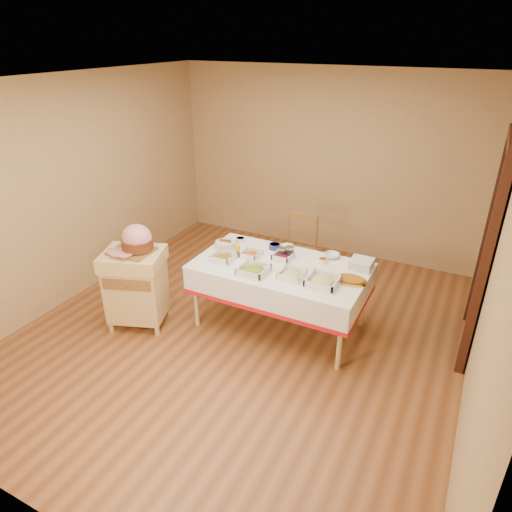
{
  "coord_description": "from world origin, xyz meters",
  "views": [
    {
      "loc": [
        2.02,
        -3.64,
        2.98
      ],
      "look_at": [
        0.06,
        0.2,
        0.86
      ],
      "focal_mm": 32.0,
      "sensor_mm": 36.0,
      "label": 1
    }
  ],
  "objects_px": {
    "dining_chair": "(299,251)",
    "plate_stack": "(361,264)",
    "butcher_cart": "(136,284)",
    "ham_on_board": "(136,241)",
    "preserve_jar_right": "(289,253)",
    "mustard_bottle": "(238,250)",
    "bread_basket": "(225,245)",
    "brass_platter": "(351,280)",
    "preserve_jar_left": "(282,253)",
    "dining_table": "(280,278)"
  },
  "relations": [
    {
      "from": "dining_chair",
      "to": "plate_stack",
      "type": "xyz_separation_m",
      "value": [
        0.95,
        -0.64,
        0.32
      ]
    },
    {
      "from": "butcher_cart",
      "to": "preserve_jar_right",
      "type": "relative_size",
      "value": 6.92
    },
    {
      "from": "butcher_cart",
      "to": "preserve_jar_right",
      "type": "bearing_deg",
      "value": 31.63
    },
    {
      "from": "butcher_cart",
      "to": "ham_on_board",
      "type": "relative_size",
      "value": 1.92
    },
    {
      "from": "brass_platter",
      "to": "mustard_bottle",
      "type": "bearing_deg",
      "value": 179.75
    },
    {
      "from": "dining_chair",
      "to": "plate_stack",
      "type": "relative_size",
      "value": 4.15
    },
    {
      "from": "dining_table",
      "to": "mustard_bottle",
      "type": "height_order",
      "value": "mustard_bottle"
    },
    {
      "from": "preserve_jar_left",
      "to": "preserve_jar_right",
      "type": "xyz_separation_m",
      "value": [
        0.07,
        0.04,
        0.01
      ]
    },
    {
      "from": "bread_basket",
      "to": "brass_platter",
      "type": "relative_size",
      "value": 0.74
    },
    {
      "from": "ham_on_board",
      "to": "mustard_bottle",
      "type": "distance_m",
      "value": 1.08
    },
    {
      "from": "dining_table",
      "to": "preserve_jar_left",
      "type": "xyz_separation_m",
      "value": [
        -0.06,
        0.18,
        0.21
      ]
    },
    {
      "from": "dining_table",
      "to": "plate_stack",
      "type": "height_order",
      "value": "plate_stack"
    },
    {
      "from": "dining_chair",
      "to": "preserve_jar_right",
      "type": "xyz_separation_m",
      "value": [
        0.18,
        -0.75,
        0.33
      ]
    },
    {
      "from": "ham_on_board",
      "to": "mustard_bottle",
      "type": "bearing_deg",
      "value": 36.29
    },
    {
      "from": "ham_on_board",
      "to": "brass_platter",
      "type": "xyz_separation_m",
      "value": [
        2.14,
        0.63,
        -0.24
      ]
    },
    {
      "from": "butcher_cart",
      "to": "bread_basket",
      "type": "bearing_deg",
      "value": 47.97
    },
    {
      "from": "plate_stack",
      "to": "dining_chair",
      "type": "bearing_deg",
      "value": 146.21
    },
    {
      "from": "mustard_bottle",
      "to": "plate_stack",
      "type": "distance_m",
      "value": 1.34
    },
    {
      "from": "preserve_jar_left",
      "to": "plate_stack",
      "type": "height_order",
      "value": "preserve_jar_left"
    },
    {
      "from": "plate_stack",
      "to": "brass_platter",
      "type": "distance_m",
      "value": 0.33
    },
    {
      "from": "dining_chair",
      "to": "brass_platter",
      "type": "bearing_deg",
      "value": -45.89
    },
    {
      "from": "butcher_cart",
      "to": "plate_stack",
      "type": "distance_m",
      "value": 2.44
    },
    {
      "from": "plate_stack",
      "to": "brass_platter",
      "type": "height_order",
      "value": "plate_stack"
    },
    {
      "from": "preserve_jar_left",
      "to": "bread_basket",
      "type": "distance_m",
      "value": 0.68
    },
    {
      "from": "preserve_jar_left",
      "to": "ham_on_board",
      "type": "bearing_deg",
      "value": -148.32
    },
    {
      "from": "ham_on_board",
      "to": "brass_platter",
      "type": "bearing_deg",
      "value": 16.29
    },
    {
      "from": "ham_on_board",
      "to": "plate_stack",
      "type": "xyz_separation_m",
      "value": [
        2.16,
        0.96,
        -0.21
      ]
    },
    {
      "from": "bread_basket",
      "to": "brass_platter",
      "type": "distance_m",
      "value": 1.5
    },
    {
      "from": "mustard_bottle",
      "to": "butcher_cart",
      "type": "bearing_deg",
      "value": -143.62
    },
    {
      "from": "butcher_cart",
      "to": "bread_basket",
      "type": "distance_m",
      "value": 1.08
    },
    {
      "from": "butcher_cart",
      "to": "brass_platter",
      "type": "height_order",
      "value": "butcher_cart"
    },
    {
      "from": "preserve_jar_left",
      "to": "brass_platter",
      "type": "bearing_deg",
      "value": -12.55
    },
    {
      "from": "ham_on_board",
      "to": "dining_table",
      "type": "bearing_deg",
      "value": 24.7
    },
    {
      "from": "preserve_jar_right",
      "to": "plate_stack",
      "type": "relative_size",
      "value": 0.56
    },
    {
      "from": "dining_table",
      "to": "plate_stack",
      "type": "relative_size",
      "value": 8.01
    },
    {
      "from": "butcher_cart",
      "to": "preserve_jar_right",
      "type": "distance_m",
      "value": 1.71
    },
    {
      "from": "preserve_jar_left",
      "to": "plate_stack",
      "type": "bearing_deg",
      "value": 9.89
    },
    {
      "from": "butcher_cart",
      "to": "ham_on_board",
      "type": "distance_m",
      "value": 0.52
    },
    {
      "from": "brass_platter",
      "to": "preserve_jar_right",
      "type": "bearing_deg",
      "value": 163.75
    },
    {
      "from": "dining_chair",
      "to": "bread_basket",
      "type": "xyz_separation_m",
      "value": [
        -0.56,
        -0.86,
        0.32
      ]
    },
    {
      "from": "ham_on_board",
      "to": "preserve_jar_left",
      "type": "bearing_deg",
      "value": 31.68
    },
    {
      "from": "dining_chair",
      "to": "preserve_jar_left",
      "type": "bearing_deg",
      "value": -82.19
    },
    {
      "from": "butcher_cart",
      "to": "bread_basket",
      "type": "height_order",
      "value": "butcher_cart"
    },
    {
      "from": "bread_basket",
      "to": "plate_stack",
      "type": "xyz_separation_m",
      "value": [
        1.51,
        0.23,
        0.01
      ]
    },
    {
      "from": "bread_basket",
      "to": "dining_chair",
      "type": "bearing_deg",
      "value": 56.87
    },
    {
      "from": "ham_on_board",
      "to": "plate_stack",
      "type": "height_order",
      "value": "ham_on_board"
    },
    {
      "from": "butcher_cart",
      "to": "dining_chair",
      "type": "bearing_deg",
      "value": 52.41
    },
    {
      "from": "dining_table",
      "to": "brass_platter",
      "type": "bearing_deg",
      "value": -0.59
    },
    {
      "from": "dining_table",
      "to": "butcher_cart",
      "type": "bearing_deg",
      "value": -154.8
    },
    {
      "from": "butcher_cart",
      "to": "preserve_jar_left",
      "type": "relative_size",
      "value": 7.88
    }
  ]
}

